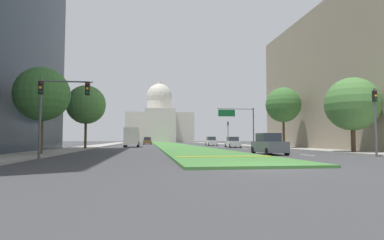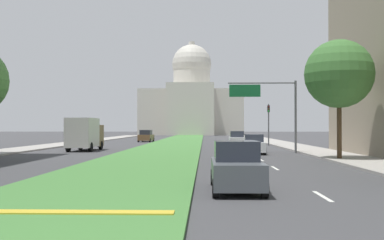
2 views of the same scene
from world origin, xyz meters
name	(u,v)px [view 1 (image 1 of 2)]	position (x,y,z in m)	size (l,w,h in m)	color
ground_plane	(168,144)	(0.00, 67.68, 0.00)	(297.78, 297.78, 0.00)	#3D3D3F
grass_median	(170,145)	(0.00, 60.91, 0.07)	(7.16, 121.82, 0.14)	#427A38
median_curb_nose	(225,156)	(0.00, 7.52, 0.16)	(6.45, 0.50, 0.04)	gold
lane_dashes_right	(232,148)	(8.01, 35.48, 0.00)	(0.16, 50.02, 0.01)	silver
sidewalk_left	(102,145)	(-14.44, 54.14, 0.07)	(4.00, 121.82, 0.15)	#9E9991
sidewalk_right	(238,145)	(14.44, 54.14, 0.07)	(4.00, 121.82, 0.15)	#9E9991
midrise_block_right	(364,80)	(23.96, 25.80, 9.32)	(15.03, 33.07, 18.63)	gray
capitol_building	(159,122)	(0.00, 134.51, 9.12)	(29.55, 28.44, 28.17)	beige
traffic_light_near_left	(54,101)	(-11.10, 7.83, 3.80)	(3.34, 0.35, 5.20)	#515456
traffic_light_near_right	(375,113)	(11.94, 8.44, 3.31)	(0.28, 0.35, 5.20)	#515456
traffic_light_far_right	(228,130)	(11.94, 53.37, 3.31)	(0.28, 0.35, 5.20)	#515456
overhead_guide_sign	(240,119)	(9.81, 37.24, 4.67)	(6.15, 0.20, 6.50)	#515456
street_tree_left_near	(42,94)	(-13.68, 13.66, 4.98)	(4.39, 4.39, 7.19)	#4C3823
street_tree_right_near	(352,104)	(13.93, 14.04, 4.62)	(5.01, 5.01, 7.14)	#4C3823
street_tree_left_mid	(86,105)	(-13.16, 29.40, 5.81)	(5.05, 5.05, 8.35)	#4C3823
street_tree_right_mid	(283,105)	(13.47, 28.43, 6.08)	(4.84, 4.84, 8.51)	#4C3823
sedan_lead_stopped	(269,145)	(5.18, 12.78, 0.85)	(1.86, 4.33, 1.84)	#4C5156
sedan_midblock	(233,142)	(8.29, 36.06, 0.80)	(2.08, 4.63, 1.71)	silver
sedan_distant	(211,141)	(7.86, 51.42, 0.85)	(1.90, 4.61, 1.83)	silver
sedan_far_horizon	(148,141)	(-5.23, 67.91, 0.86)	(2.15, 4.61, 1.85)	brown
box_truck_delivery	(132,137)	(-7.80, 40.72, 1.68)	(2.40, 6.40, 3.20)	brown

